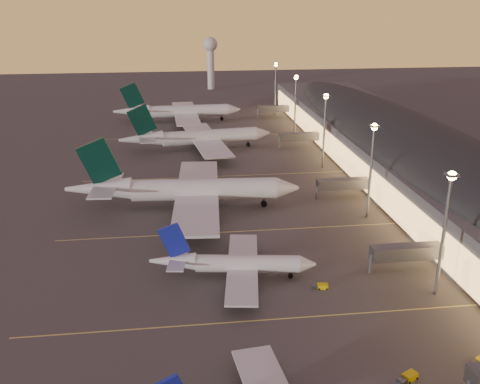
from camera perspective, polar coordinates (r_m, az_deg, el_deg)
name	(u,v)px	position (r m, az deg, el deg)	size (l,w,h in m)	color
ground	(259,306)	(105.66, 1.99, -12.01)	(700.00, 700.00, 0.00)	#423F3C
airliner_narrow_north	(233,264)	(113.55, -0.75, -7.67)	(35.28, 31.79, 12.60)	silver
airliner_wide_near	(184,190)	(150.07, -6.00, 0.20)	(65.21, 59.54, 20.86)	silver
airliner_wide_mid	(197,138)	(208.54, -4.60, 5.80)	(59.40, 54.53, 19.00)	silver
airliner_wide_far	(178,111)	(258.37, -6.62, 8.53)	(60.17, 54.72, 19.28)	silver
terminal_building	(411,151)	(184.24, 17.74, 4.23)	(56.35, 255.00, 17.46)	#4D4D52
light_masts	(343,132)	(166.01, 10.92, 6.29)	(2.20, 217.20, 25.90)	slate
radar_tower	(211,54)	(350.86, -3.16, 14.45)	(9.00, 9.00, 32.50)	silver
lane_markings	(235,224)	(140.82, -0.56, -3.40)	(90.00, 180.36, 0.00)	#D8C659
baggage_tug_c	(321,286)	(112.21, 8.59, -9.92)	(3.39, 1.73, 0.97)	#E4C105
baggage_tug_d	(408,378)	(91.71, 17.48, -18.36)	(3.82, 2.89, 1.07)	#E4C105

